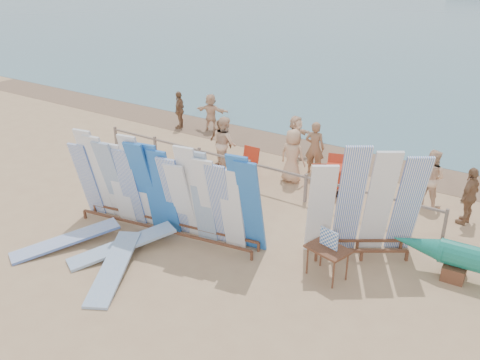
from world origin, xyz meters
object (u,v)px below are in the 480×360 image
Objects in this scene: beach_chair_left at (248,167)px; beachgoer_8 at (431,178)px; beachgoer_11 at (211,112)px; beachgoer_6 at (292,156)px; beachgoer_7 at (315,148)px; beachgoer_extra_1 at (180,110)px; side_surfboard_rack at (365,206)px; beachgoer_2 at (225,143)px; flat_board_b at (123,252)px; main_surfboard_rack at (164,192)px; beachgoer_10 at (469,196)px; beach_chair_right at (320,185)px; beachgoer_4 at (221,143)px; flat_board_e at (67,246)px; stroller at (333,178)px; vendor_table at (327,261)px; beachgoer_5 at (296,138)px; flat_board_a at (115,273)px.

beach_chair_left is 0.54× the size of beachgoer_8.
beachgoer_11 is 0.88× the size of beachgoer_6.
beach_chair_left is at bearing 21.25° from beachgoer_8.
beachgoer_7 is 3.88m from beachgoer_8.
beachgoer_11 is 0.90× the size of beachgoer_8.
beachgoer_extra_1 reaches higher than beachgoer_11.
side_surfboard_rack is 6.56m from beachgoer_2.
beachgoer_11 is (1.29, 0.50, -0.02)m from beachgoer_extra_1.
beachgoer_7 is (1.68, 7.19, 0.90)m from flat_board_b.
beachgoer_10 is (6.41, 5.06, -0.41)m from main_surfboard_rack.
beachgoer_4 is (-3.83, 0.02, 0.60)m from beach_chair_right.
beachgoer_11 is at bearing 130.48° from flat_board_e.
beachgoer_extra_1 is (-3.83, 9.03, 0.80)m from flat_board_e.
beachgoer_2 is at bearing 167.45° from stroller.
flat_board_e is (-6.06, -2.47, -0.41)m from vendor_table.
flat_board_b is 7.95m from beachgoer_5.
vendor_table is 0.71× the size of beachgoer_8.
vendor_table is 4.96m from beachgoer_10.
beach_chair_right is at bearing -138.13° from beachgoer_5.
beachgoer_7 is (1.76, 1.39, 0.63)m from beach_chair_left.
flat_board_e is 9.89m from beachgoer_11.
flat_board_a is 1.64× the size of beachgoer_10.
flat_board_a is at bearing 67.01° from beachgoer_8.
beachgoer_7 reaches higher than beachgoer_11.
beachgoer_10 is (6.73, 6.36, 0.82)m from flat_board_b.
flat_board_e is at bearing -37.29° from beachgoer_10.
flat_board_b is 3.13× the size of beach_chair_right.
side_surfboard_rack is 1.77× the size of beachgoer_4.
beachgoer_extra_1 is (-5.55, 7.13, -0.44)m from main_surfboard_rack.
main_surfboard_rack is 3.34× the size of beachgoer_10.
beachgoer_11 is (-6.49, 3.01, 0.53)m from beach_chair_right.
beachgoer_11 is (-4.46, 9.69, 0.78)m from flat_board_a.
vendor_table is 6.56m from flat_board_e.
vendor_table is 5.13m from beachgoer_8.
beachgoer_2 is (-1.62, -2.06, 0.11)m from beachgoer_5.
beach_chair_right is 7.17m from beachgoer_11.
main_surfboard_rack is 2.84m from flat_board_e.
beachgoer_2 is (-5.98, 2.67, -0.43)m from side_surfboard_rack.
flat_board_e is 2.34× the size of stroller.
flat_board_a is 1.63× the size of beachgoer_5.
beachgoer_7 is at bearing 151.88° from beachgoer_11.
beachgoer_extra_1 is at bearing -17.78° from beachgoer_6.
beachgoer_5 reaches higher than vendor_table.
vendor_table is at bearing -1.72° from main_surfboard_rack.
flat_board_b is (-4.66, -1.87, -0.41)m from vendor_table.
beach_chair_left is 5.76m from beachgoer_8.
beachgoer_4 is at bearing 150.14° from beach_chair_right.
main_surfboard_rack is at bearing -84.85° from beach_chair_left.
beach_chair_left is at bearing 41.03° from beachgoer_extra_1.
beachgoer_5 is 0.93× the size of beachgoer_6.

